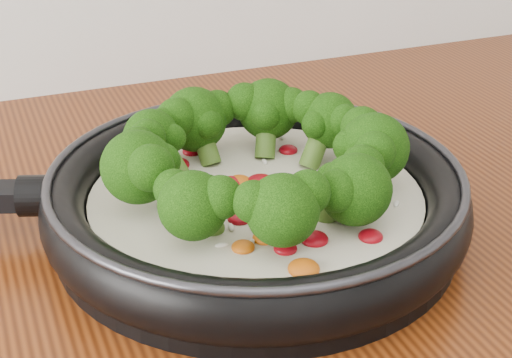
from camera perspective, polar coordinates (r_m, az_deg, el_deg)
name	(u,v)px	position (r m, az deg, el deg)	size (l,w,h in m)	color
skillet	(252,191)	(0.64, -0.28, -0.87)	(0.58, 0.45, 0.10)	black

